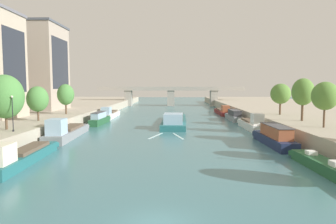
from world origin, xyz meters
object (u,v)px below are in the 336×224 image
(moored_boat_right_downstream, at_px, (320,164))
(tree_left_past_mid, at_px, (5,97))
(moored_boat_left_end, at_px, (66,132))
(moored_boat_left_upstream, at_px, (100,119))
(tree_right_nearest, at_px, (281,94))
(tree_right_third, at_px, (325,96))
(tree_right_by_lamp, at_px, (303,92))
(tree_left_second, at_px, (66,95))
(moored_boat_left_downstream, at_px, (110,114))
(tree_left_midway, at_px, (38,99))
(moored_boat_right_lone, at_px, (223,111))
(lamppost_left_bank, at_px, (13,112))
(bridge_far, at_px, (171,94))
(moored_boat_right_upstream, at_px, (274,137))
(barge_midriver, at_px, (174,120))
(moored_boat_left_lone, at_px, (22,156))
(moored_boat_right_midway, at_px, (234,116))
(moored_boat_right_end, at_px, (252,124))

(moored_boat_right_downstream, xyz_separation_m, tree_left_past_mid, (-35.83, 9.73, 6.10))
(moored_boat_left_end, xyz_separation_m, moored_boat_left_upstream, (0.95, 17.18, 0.08))
(moored_boat_left_end, relative_size, tree_right_nearest, 2.53)
(moored_boat_left_upstream, bearing_deg, tree_right_third, -31.40)
(tree_left_past_mid, xyz_separation_m, tree_right_by_lamp, (42.52, 10.49, 0.41))
(tree_left_second, bearing_deg, moored_boat_left_upstream, 26.73)
(moored_boat_left_downstream, xyz_separation_m, tree_left_midway, (-5.67, -28.13, 5.02))
(moored_boat_right_lone, distance_m, lamppost_left_bank, 59.66)
(tree_right_third, relative_size, lamppost_left_bank, 1.39)
(moored_boat_right_lone, relative_size, bridge_far, 0.27)
(moored_boat_left_downstream, distance_m, lamppost_left_bank, 39.97)
(moored_boat_left_end, height_order, moored_boat_right_upstream, moored_boat_left_end)
(barge_midriver, xyz_separation_m, tree_left_second, (-21.77, -2.48, 5.44))
(moored_boat_left_upstream, bearing_deg, moored_boat_left_lone, -90.10)
(bridge_far, bearing_deg, moored_boat_right_midway, -73.34)
(moored_boat_right_end, xyz_separation_m, tree_right_by_lamp, (6.33, -6.85, 6.06))
(moored_boat_left_upstream, xyz_separation_m, tree_left_second, (-5.99, -3.02, 5.21))
(tree_right_by_lamp, bearing_deg, lamppost_left_bank, -163.31)
(tree_left_midway, bearing_deg, moored_boat_left_end, -23.75)
(moored_boat_left_downstream, relative_size, moored_boat_right_midway, 1.26)
(moored_boat_left_lone, distance_m, moored_boat_right_lone, 62.84)
(moored_boat_left_lone, relative_size, tree_left_midway, 2.55)
(moored_boat_left_upstream, distance_m, moored_boat_right_midway, 30.73)
(moored_boat_left_downstream, height_order, tree_left_past_mid, tree_left_past_mid)
(barge_midriver, distance_m, tree_left_past_mid, 33.02)
(moored_boat_left_lone, xyz_separation_m, tree_right_nearest, (36.64, 29.32, 5.63))
(tree_left_midway, distance_m, tree_left_second, 11.80)
(moored_boat_left_downstream, height_order, tree_left_midway, tree_left_midway)
(tree_left_past_mid, bearing_deg, tree_right_nearest, 26.31)
(tree_left_past_mid, xyz_separation_m, bridge_far, (20.71, 82.87, -1.81))
(moored_boat_left_lone, relative_size, bridge_far, 0.24)
(tree_right_by_lamp, relative_size, bridge_far, 0.12)
(moored_boat_left_downstream, height_order, tree_right_by_lamp, tree_right_by_lamp)
(moored_boat_right_upstream, xyz_separation_m, tree_right_by_lamp, (7.14, 8.27, 5.89))
(moored_boat_right_end, distance_m, tree_right_third, 16.89)
(moored_boat_left_downstream, xyz_separation_m, lamppost_left_bank, (-3.65, -39.61, 3.95))
(moored_boat_right_downstream, relative_size, moored_boat_right_end, 0.79)
(bridge_far, bearing_deg, tree_right_nearest, -70.41)
(tree_left_midway, height_order, tree_right_by_lamp, tree_right_by_lamp)
(tree_left_past_mid, bearing_deg, tree_right_third, 3.51)
(tree_left_past_mid, height_order, bridge_far, tree_left_past_mid)
(barge_midriver, bearing_deg, moored_boat_right_upstream, -58.25)
(moored_boat_right_end, bearing_deg, barge_midriver, 154.95)
(moored_boat_left_end, xyz_separation_m, lamppost_left_bank, (-3.36, -9.12, 3.84))
(tree_right_by_lamp, bearing_deg, tree_left_past_mid, -166.14)
(moored_boat_left_downstream, height_order, bridge_far, bridge_far)
(bridge_far, bearing_deg, tree_right_third, -75.06)
(moored_boat_left_downstream, bearing_deg, moored_boat_right_lone, 17.14)
(moored_boat_left_lone, distance_m, moored_boat_right_downstream, 29.81)
(tree_right_third, bearing_deg, lamppost_left_bank, -173.91)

